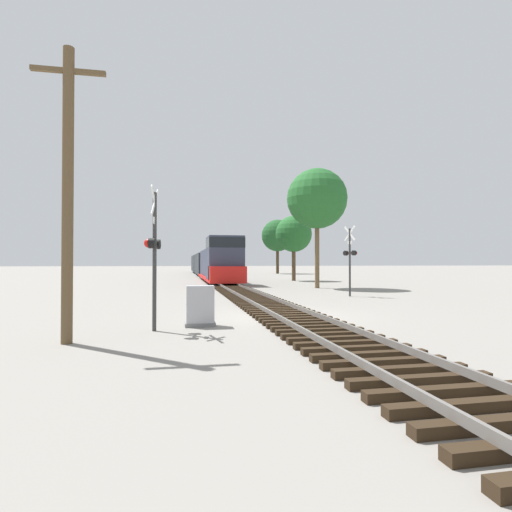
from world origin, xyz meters
TOP-DOWN VIEW (x-y plane):
  - ground_plane at (0.00, 0.00)m, footprint 400.00×400.00m
  - rail_track_bed at (0.00, -0.00)m, footprint 2.60×160.00m
  - freight_train at (0.00, 43.03)m, footprint 3.08×53.95m
  - crossing_signal_near at (-4.70, -2.46)m, footprint 0.45×1.01m
  - crossing_signal_far at (6.14, 7.71)m, footprint 0.59×1.00m
  - relay_cabinet at (-3.29, -1.83)m, footprint 0.96×0.54m
  - utility_pole at (-6.73, -3.94)m, footprint 1.80×0.28m
  - tree_far_right at (6.81, 15.41)m, footprint 4.79×4.79m
  - tree_mid_background at (8.48, 27.72)m, footprint 4.01×4.01m
  - tree_deep_background at (13.38, 54.74)m, footprint 5.72×5.72m

SIDE VIEW (x-z plane):
  - ground_plane at x=0.00m, z-range 0.00..0.00m
  - rail_track_bed at x=0.00m, z-range -0.02..0.29m
  - relay_cabinet at x=-3.29m, z-range -0.01..1.29m
  - freight_train at x=0.00m, z-range -0.34..3.97m
  - crossing_signal_far at x=6.14m, z-range 0.32..4.56m
  - crossing_signal_near at x=-4.70m, z-range 0.30..4.61m
  - utility_pole at x=-6.73m, z-range 0.14..7.66m
  - tree_mid_background at x=8.48m, z-range 1.55..8.74m
  - tree_deep_background at x=13.38m, z-range 1.96..11.67m
  - tree_far_right at x=6.81m, z-range 2.33..11.83m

